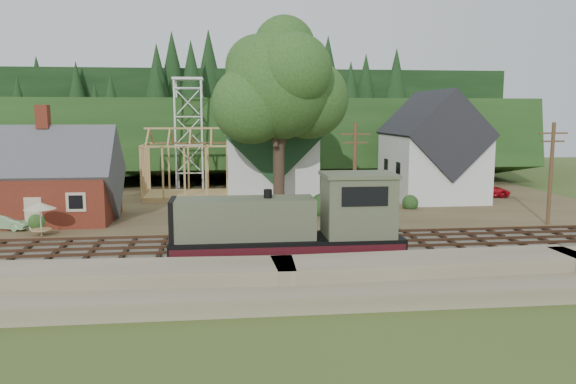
{
  "coord_description": "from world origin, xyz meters",
  "views": [
    {
      "loc": [
        -2.31,
        -34.02,
        8.68
      ],
      "look_at": [
        2.27,
        6.0,
        3.0
      ],
      "focal_mm": 35.0,
      "sensor_mm": 36.0,
      "label": 1
    }
  ],
  "objects": [
    {
      "name": "farmhouse",
      "position": [
        18.0,
        19.0,
        4.87
      ],
      "size": [
        8.4,
        10.8,
        10.6
      ],
      "color": "silver",
      "rests_on": "village_flat"
    },
    {
      "name": "church",
      "position": [
        2.0,
        19.68,
        5.18
      ],
      "size": [
        8.4,
        15.17,
        13.0
      ],
      "color": "silver",
      "rests_on": "village_flat"
    },
    {
      "name": "ground",
      "position": [
        0.0,
        0.0,
        0.0
      ],
      "size": [
        140.0,
        140.0,
        0.0
      ],
      "primitive_type": "plane",
      "color": "#384C1E",
      "rests_on": "ground"
    },
    {
      "name": "telegraph_pole_near",
      "position": [
        7.0,
        5.2,
        4.25
      ],
      "size": [
        2.2,
        0.28,
        8.0
      ],
      "color": "#4C331E",
      "rests_on": "ground"
    },
    {
      "name": "embankment",
      "position": [
        0.0,
        -8.5,
        0.0
      ],
      "size": [
        64.0,
        5.0,
        1.6
      ],
      "primitive_type": "cube",
      "color": "#7F7259",
      "rests_on": "ground"
    },
    {
      "name": "locomotive",
      "position": [
        1.69,
        -3.0,
        2.25
      ],
      "size": [
        12.94,
        3.24,
        5.15
      ],
      "color": "black",
      "rests_on": "railroad_bed"
    },
    {
      "name": "patio_set",
      "position": [
        -14.88,
        5.5,
        2.3
      ],
      "size": [
        2.11,
        2.11,
        2.35
      ],
      "color": "silver",
      "rests_on": "village_flat"
    },
    {
      "name": "car_red",
      "position": [
        23.96,
        19.41,
        0.96
      ],
      "size": [
        4.99,
        2.78,
        1.32
      ],
      "primitive_type": "imported",
      "rotation": [
        0.0,
        0.0,
        1.44
      ],
      "color": "red",
      "rests_on": "village_flat"
    },
    {
      "name": "timber_frame",
      "position": [
        -6.0,
        22.0,
        3.27
      ],
      "size": [
        8.2,
        6.2,
        6.99
      ],
      "color": "tan",
      "rests_on": "village_flat"
    },
    {
      "name": "big_tree",
      "position": [
        2.17,
        10.08,
        10.22
      ],
      "size": [
        10.9,
        8.4,
        14.7
      ],
      "color": "#38281E",
      "rests_on": "village_flat"
    },
    {
      "name": "hillside",
      "position": [
        0.0,
        42.0,
        0.0
      ],
      "size": [
        70.0,
        28.96,
        12.74
      ],
      "primitive_type": "cube",
      "rotation": [
        -0.17,
        0.0,
        0.0
      ],
      "color": "#1E3F19",
      "rests_on": "ground"
    },
    {
      "name": "car_green",
      "position": [
        -18.01,
        7.94,
        0.88
      ],
      "size": [
        3.7,
        2.27,
        1.15
      ],
      "primitive_type": "imported",
      "rotation": [
        0.0,
        0.0,
        1.25
      ],
      "color": "#88B980",
      "rests_on": "village_flat"
    },
    {
      "name": "lattice_tower",
      "position": [
        -6.0,
        28.0,
        10.03
      ],
      "size": [
        3.2,
        3.2,
        12.12
      ],
      "color": "silver",
      "rests_on": "village_flat"
    },
    {
      "name": "railroad_bed",
      "position": [
        0.0,
        0.0,
        0.08
      ],
      "size": [
        64.0,
        11.0,
        0.16
      ],
      "primitive_type": "cube",
      "color": "#726B5B",
      "rests_on": "ground"
    },
    {
      "name": "ridge",
      "position": [
        0.0,
        58.0,
        0.0
      ],
      "size": [
        80.0,
        20.0,
        12.0
      ],
      "primitive_type": "cube",
      "color": "black",
      "rests_on": "ground"
    },
    {
      "name": "telegraph_pole_far",
      "position": [
        22.0,
        5.2,
        4.25
      ],
      "size": [
        2.2,
        0.28,
        8.0
      ],
      "color": "#4C331E",
      "rests_on": "ground"
    },
    {
      "name": "car_blue",
      "position": [
        -5.04,
        9.92,
        0.89
      ],
      "size": [
        1.48,
        3.48,
        1.17
      ],
      "primitive_type": "imported",
      "rotation": [
        0.0,
        0.0,
        0.03
      ],
      "color": "#5471B5",
      "rests_on": "village_flat"
    },
    {
      "name": "village_flat",
      "position": [
        0.0,
        18.0,
        0.15
      ],
      "size": [
        64.0,
        26.0,
        0.3
      ],
      "primitive_type": "cube",
      "color": "brown",
      "rests_on": "ground"
    },
    {
      "name": "depot",
      "position": [
        -16.0,
        11.0,
        3.21
      ],
      "size": [
        10.8,
        7.41,
        9.0
      ],
      "color": "maroon",
      "rests_on": "village_flat"
    }
  ]
}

